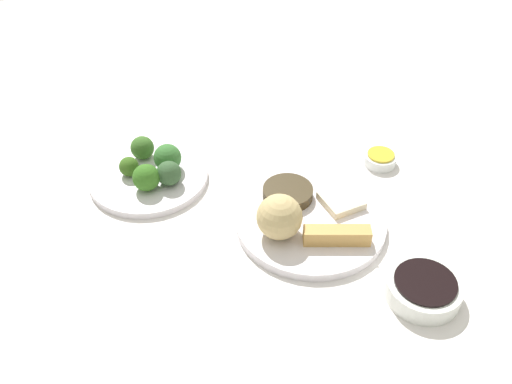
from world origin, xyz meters
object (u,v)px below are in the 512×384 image
(main_plate, at_px, (310,221))
(soy_sauce_bowl, at_px, (423,290))
(broccoli_plate, at_px, (149,177))
(sauce_ramekin_hot_mustard, at_px, (380,159))

(main_plate, height_order, soy_sauce_bowl, soy_sauce_bowl)
(main_plate, distance_m, soy_sauce_bowl, 0.22)
(broccoli_plate, distance_m, sauce_ramekin_hot_mustard, 0.45)
(broccoli_plate, distance_m, soy_sauce_bowl, 0.54)
(sauce_ramekin_hot_mustard, bearing_deg, broccoli_plate, -92.08)
(soy_sauce_bowl, bearing_deg, broccoli_plate, -130.06)
(soy_sauce_bowl, height_order, sauce_ramekin_hot_mustard, soy_sauce_bowl)
(broccoli_plate, xyz_separation_m, soy_sauce_bowl, (0.35, 0.41, 0.01))
(sauce_ramekin_hot_mustard, bearing_deg, soy_sauce_bowl, -6.86)
(main_plate, bearing_deg, sauce_ramekin_hot_mustard, 130.94)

